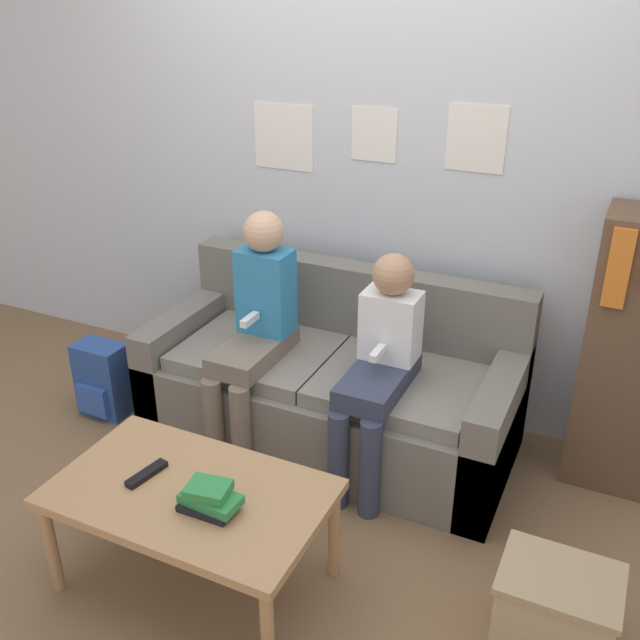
# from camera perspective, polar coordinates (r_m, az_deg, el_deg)

# --- Properties ---
(ground_plane) EXTENTS (10.00, 10.00, 0.00)m
(ground_plane) POSITION_cam_1_polar(r_m,az_deg,el_deg) (3.19, -2.87, -13.84)
(ground_plane) COLOR brown
(wall_back) EXTENTS (8.00, 0.06, 2.60)m
(wall_back) POSITION_cam_1_polar(r_m,az_deg,el_deg) (3.42, 4.51, 13.35)
(wall_back) COLOR silver
(wall_back) RESTS_ON ground_plane
(couch) EXTENTS (1.71, 0.76, 0.79)m
(couch) POSITION_cam_1_polar(r_m,az_deg,el_deg) (3.40, 0.99, -5.44)
(couch) COLOR #6B665B
(couch) RESTS_ON ground_plane
(coffee_table) EXTENTS (0.96, 0.58, 0.42)m
(coffee_table) POSITION_cam_1_polar(r_m,az_deg,el_deg) (2.62, -10.32, -13.96)
(coffee_table) COLOR #AD7F51
(coffee_table) RESTS_ON ground_plane
(person_left) EXTENTS (0.24, 0.53, 1.12)m
(person_left) POSITION_cam_1_polar(r_m,az_deg,el_deg) (3.22, -5.22, -0.25)
(person_left) COLOR #756656
(person_left) RESTS_ON ground_plane
(person_right) EXTENTS (0.24, 0.53, 1.02)m
(person_right) POSITION_cam_1_polar(r_m,az_deg,el_deg) (3.00, 4.80, -3.41)
(person_right) COLOR #33384C
(person_right) RESTS_ON ground_plane
(tv_remote) EXTENTS (0.07, 0.17, 0.02)m
(tv_remote) POSITION_cam_1_polar(r_m,az_deg,el_deg) (2.67, -13.69, -11.86)
(tv_remote) COLOR black
(tv_remote) RESTS_ON coffee_table
(book_stack) EXTENTS (0.21, 0.13, 0.09)m
(book_stack) POSITION_cam_1_polar(r_m,az_deg,el_deg) (2.47, -8.88, -13.90)
(book_stack) COLOR black
(book_stack) RESTS_ON coffee_table
(bookshelf) EXTENTS (0.40, 0.34, 1.22)m
(bookshelf) POSITION_cam_1_polar(r_m,az_deg,el_deg) (3.24, 23.84, -2.55)
(bookshelf) COLOR brown
(bookshelf) RESTS_ON ground_plane
(storage_box) EXTENTS (0.38, 0.29, 0.32)m
(storage_box) POSITION_cam_1_polar(r_m,az_deg,el_deg) (2.63, 18.27, -21.31)
(storage_box) COLOR tan
(storage_box) RESTS_ON ground_plane
(backpack) EXTENTS (0.25, 0.19, 0.39)m
(backpack) POSITION_cam_1_polar(r_m,az_deg,el_deg) (3.79, -17.00, -4.60)
(backpack) COLOR #284789
(backpack) RESTS_ON ground_plane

